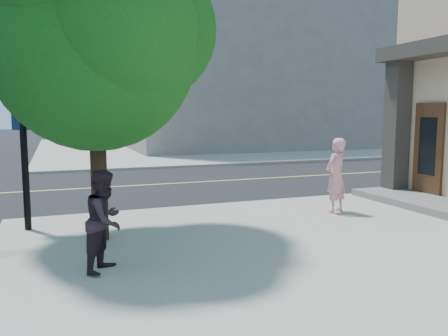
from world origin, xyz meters
name	(u,v)px	position (x,y,z in m)	size (l,w,h in m)	color
ground	(50,221)	(0.00, 0.00, 0.00)	(140.00, 140.00, 0.00)	black
road_ew	(51,190)	(0.00, 4.50, 0.01)	(140.00, 9.00, 0.01)	black
sidewalk_ne	(235,145)	(13.50, 21.50, 0.06)	(29.00, 25.00, 0.12)	gray
filler_ne	(239,55)	(14.00, 22.00, 7.12)	(18.00, 16.00, 14.00)	slate
man_on_phone	(336,175)	(6.55, -2.03, 1.03)	(0.66, 0.44, 1.82)	pink
pedestrian	(105,220)	(0.86, -4.25, 0.90)	(0.76, 0.59, 1.56)	black
street_tree	(100,25)	(1.05, -2.46, 4.13)	(4.68, 4.25, 6.21)	black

